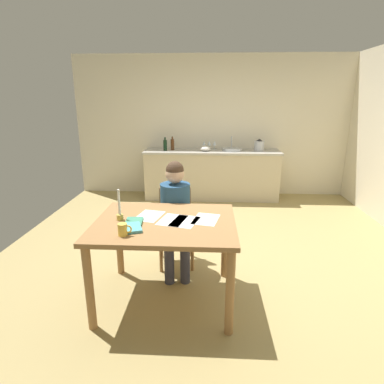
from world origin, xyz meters
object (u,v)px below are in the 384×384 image
Objects in this scene: stovetop_kettle at (259,145)px; wine_glass_back_left at (204,143)px; coffee_mug at (123,230)px; bottle_vinegar at (172,144)px; wine_glass_by_kettle at (209,143)px; person_seated at (176,210)px; mixing_bowl at (205,149)px; sink_unit at (232,149)px; dining_table at (165,233)px; book_magazine at (133,228)px; chair_at_table at (176,223)px; candlestick at (120,212)px; book_cookery at (134,222)px; wine_glass_near_sink at (215,143)px; bottle_oil at (165,145)px.

wine_glass_back_left is (-1.00, 0.15, 0.01)m from stovetop_kettle.
bottle_vinegar is at bearing 90.30° from coffee_mug.
person_seated is at bearing -97.02° from wine_glass_by_kettle.
person_seated is 2.61m from mixing_bowl.
person_seated reaches higher than sink_unit.
book_magazine is at bearing -141.25° from dining_table.
person_seated is (0.02, -0.15, 0.21)m from chair_at_table.
candlestick is 1.83× the size of wine_glass_by_kettle.
bottle_vinegar is (-0.02, 3.61, 0.17)m from coffee_mug.
chair_at_table is 3.82× the size of book_cookery.
stovetop_kettle reaches higher than book_magazine.
wine_glass_by_kettle is at bearing 82.24° from chair_at_table.
candlestick is at bearing -110.23° from sink_unit.
bottle_vinegar reaches higher than chair_at_table.
dining_table is at bearing -91.06° from chair_at_table.
wine_glass_near_sink is (0.88, 3.39, 0.14)m from candlestick.
book_magazine is 1.35× the size of wine_glass_back_left.
stovetop_kettle reaches higher than coffee_mug.
stovetop_kettle is (1.28, 3.25, 0.32)m from dining_table.
person_seated reaches higher than stovetop_kettle.
dining_table is 5.10× the size of bottle_vinegar.
stovetop_kettle reaches higher than dining_table.
wine_glass_near_sink is (0.17, 0.23, 0.06)m from mixing_bowl.
book_magazine is at bearing 70.72° from coffee_mug.
mixing_bowl is 1.27× the size of wine_glass_near_sink.
dining_table is 5.54× the size of book_cookery.
wine_glass_by_kettle reaches higher than coffee_mug.
person_seated is 0.75m from candlestick.
wine_glass_back_left is (0.58, 0.11, 0.01)m from bottle_vinegar.
mixing_bowl is 0.29m from wine_glass_near_sink.
sink_unit is 2.34× the size of wine_glass_near_sink.
wine_glass_back_left is (-0.10, 0.00, 0.00)m from wine_glass_by_kettle.
wine_glass_back_left is at bearing 164.21° from sink_unit.
bottle_oil reaches higher than candlestick.
dining_table is 3.20m from mixing_bowl.
coffee_mug is at bearing -106.83° from sink_unit.
sink_unit is at bearing -15.79° from wine_glass_back_left.
wine_glass_by_kettle reaches higher than chair_at_table.
wine_glass_by_kettle reaches higher than book_cookery.
wine_glass_by_kettle is at bearing 170.61° from stovetop_kettle.
sink_unit is at bearing 9.21° from mixing_bowl.
wine_glass_by_kettle reaches higher than dining_table.
bottle_vinegar reaches higher than sink_unit.
person_seated reaches higher than candlestick.
chair_at_table is 4.11× the size of book_magazine.
candlestick reaches higher than book_magazine.
wine_glass_near_sink is (0.46, 2.66, 0.53)m from chair_at_table.
mixing_bowl is at bearing -0.95° from bottle_oil.
candlestick is at bearing 109.01° from book_magazine.
bottle_oil is 1.56× the size of wine_glass_by_kettle.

